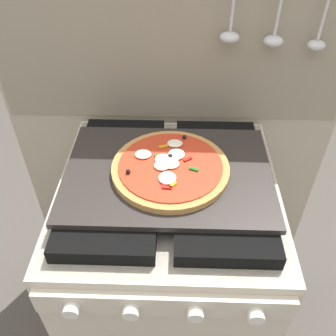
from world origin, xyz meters
TOP-DOWN VIEW (x-y plane):
  - ground_plane at (0.00, 0.00)m, footprint 4.00×4.00m
  - kitchen_backsplash at (0.00, 0.33)m, footprint 1.10×0.08m
  - stove at (-0.00, -0.00)m, footprint 0.60×0.64m
  - baking_tray at (0.00, 0.00)m, footprint 0.54×0.38m
  - pizza_left at (0.01, -0.00)m, footprint 0.31×0.31m

SIDE VIEW (x-z plane):
  - ground_plane at x=0.00m, z-range 0.00..0.00m
  - stove at x=0.00m, z-range 0.00..0.90m
  - kitchen_backsplash at x=0.00m, z-range 0.01..1.56m
  - baking_tray at x=0.00m, z-range 0.90..0.92m
  - pizza_left at x=0.01m, z-range 0.91..0.94m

